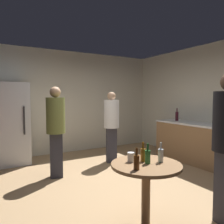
# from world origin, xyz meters

# --- Properties ---
(ground_plane) EXTENTS (5.20, 5.20, 0.10)m
(ground_plane) POSITION_xyz_m (0.00, 0.00, -0.05)
(ground_plane) COLOR #9E7C56
(wall_back) EXTENTS (5.32, 0.06, 2.70)m
(wall_back) POSITION_xyz_m (0.00, 2.63, 1.35)
(wall_back) COLOR beige
(wall_back) RESTS_ON ground_plane
(wall_side_right) EXTENTS (0.06, 5.20, 2.70)m
(wall_side_right) POSITION_xyz_m (2.63, 0.00, 1.35)
(wall_side_right) COLOR beige
(wall_side_right) RESTS_ON ground_plane
(refrigerator) EXTENTS (0.70, 0.68, 1.80)m
(refrigerator) POSITION_xyz_m (-1.34, 2.20, 0.90)
(refrigerator) COLOR silver
(refrigerator) RESTS_ON ground_plane
(kitchen_counter) EXTENTS (0.64, 2.00, 0.90)m
(kitchen_counter) POSITION_xyz_m (2.28, 0.22, 0.45)
(kitchen_counter) COLOR olive
(kitchen_counter) RESTS_ON ground_plane
(kettle) EXTENTS (0.24, 0.17, 0.18)m
(kettle) POSITION_xyz_m (2.23, -0.36, 0.97)
(kettle) COLOR #B2B2B7
(kettle) RESTS_ON kitchen_counter
(wine_bottle_on_counter) EXTENTS (0.08, 0.08, 0.31)m
(wine_bottle_on_counter) POSITION_xyz_m (2.27, 0.79, 1.02)
(wine_bottle_on_counter) COLOR #3F141E
(wine_bottle_on_counter) RESTS_ON kitchen_counter
(foreground_table) EXTENTS (0.80, 0.80, 0.73)m
(foreground_table) POSITION_xyz_m (-0.30, -1.20, 0.63)
(foreground_table) COLOR olive
(foreground_table) RESTS_ON ground_plane
(beer_bottle_amber) EXTENTS (0.06, 0.06, 0.23)m
(beer_bottle_amber) POSITION_xyz_m (-0.28, -1.11, 0.82)
(beer_bottle_amber) COLOR #8C5919
(beer_bottle_amber) RESTS_ON foreground_table
(beer_bottle_brown) EXTENTS (0.06, 0.06, 0.23)m
(beer_bottle_brown) POSITION_xyz_m (-0.52, -1.31, 0.82)
(beer_bottle_brown) COLOR #593314
(beer_bottle_brown) RESTS_ON foreground_table
(beer_bottle_green) EXTENTS (0.06, 0.06, 0.23)m
(beer_bottle_green) POSITION_xyz_m (-0.28, -1.20, 0.82)
(beer_bottle_green) COLOR #26662D
(beer_bottle_green) RESTS_ON foreground_table
(beer_bottle_clear) EXTENTS (0.06, 0.06, 0.23)m
(beer_bottle_clear) POSITION_xyz_m (-0.11, -1.24, 0.82)
(beer_bottle_clear) COLOR silver
(beer_bottle_clear) RESTS_ON foreground_table
(plastic_cup_white) EXTENTS (0.08, 0.08, 0.11)m
(plastic_cup_white) POSITION_xyz_m (-0.41, -1.06, 0.79)
(plastic_cup_white) COLOR white
(plastic_cup_white) RESTS_ON foreground_table
(person_in_olive_shirt) EXTENTS (0.40, 0.40, 1.68)m
(person_in_olive_shirt) POSITION_xyz_m (-0.73, 0.87, 0.98)
(person_in_olive_shirt) COLOR #2D2D38
(person_in_olive_shirt) RESTS_ON ground_plane
(person_in_white_shirt) EXTENTS (0.42, 0.42, 1.60)m
(person_in_white_shirt) POSITION_xyz_m (0.63, 1.20, 0.93)
(person_in_white_shirt) COLOR #2D2D38
(person_in_white_shirt) RESTS_ON ground_plane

